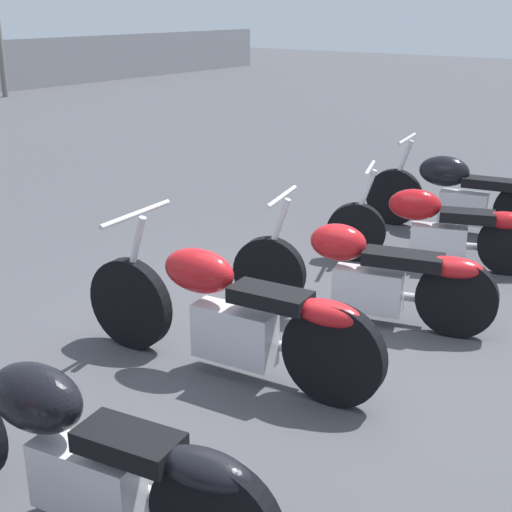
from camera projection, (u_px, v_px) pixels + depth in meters
ground_plane at (303, 352)px, 5.14m from camera, size 60.00×60.00×0.00m
motorcycle_slot_1 at (78, 451)px, 3.29m from camera, size 0.65×2.14×0.98m
motorcycle_slot_2 at (230, 314)px, 4.70m from camera, size 0.72×2.26×1.04m
motorcycle_slot_3 at (367, 274)px, 5.51m from camera, size 0.83×2.04×0.97m
motorcycle_slot_4 at (437, 228)px, 6.67m from camera, size 0.90×1.89×0.94m
motorcycle_slot_5 at (461, 193)px, 7.70m from camera, size 0.68×2.01×1.00m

